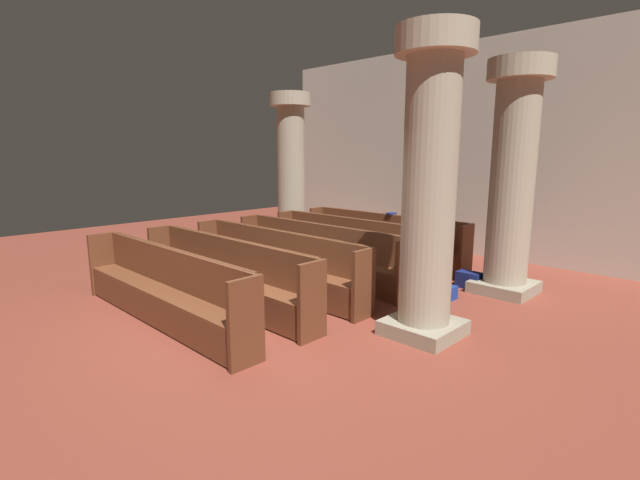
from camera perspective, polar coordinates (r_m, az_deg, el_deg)
name	(u,v)px	position (r m, az deg, el deg)	size (l,w,h in m)	color
ground_plane	(239,321)	(6.25, -10.12, -9.98)	(19.20, 19.20, 0.00)	brown
back_wall	(465,151)	(10.59, 17.62, 10.61)	(10.00, 0.16, 4.50)	beige
pew_row_0	(383,237)	(9.44, 7.82, 0.40)	(3.75, 0.47, 0.96)	brown
pew_row_1	(352,243)	(8.69, 4.05, -0.42)	(3.75, 0.46, 0.96)	brown
pew_row_2	(317,251)	(8.00, -0.39, -1.39)	(3.75, 0.46, 0.96)	brown
pew_row_3	(275,260)	(7.36, -5.66, -2.53)	(3.75, 0.47, 0.96)	brown
pew_row_4	(224,271)	(6.80, -11.86, -3.83)	(3.75, 0.46, 0.96)	brown
pew_row_5	(162,285)	(6.33, -19.10, -5.30)	(3.75, 0.46, 0.96)	brown
pillar_aisle_side	(513,176)	(7.65, 22.93, 7.38)	(0.95, 0.95, 3.56)	#9F967E
pillar_far_side	(291,168)	(10.98, -3.66, 9.01)	(0.95, 0.95, 3.56)	#9F967E
pillar_aisle_rear	(429,184)	(5.47, 13.53, 6.88)	(0.90, 0.90, 3.56)	#9F967E
lectern	(433,234)	(10.26, 13.94, 0.70)	(0.48, 0.45, 1.08)	#492215
hymn_book	(391,213)	(9.47, 8.91, 3.30)	(0.14, 0.19, 0.03)	navy
kneeler_box_navy	(469,280)	(7.97, 18.13, -4.75)	(0.39, 0.24, 0.27)	navy
kneeler_box_blue	(443,292)	(7.28, 15.10, -6.32)	(0.34, 0.31, 0.20)	navy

